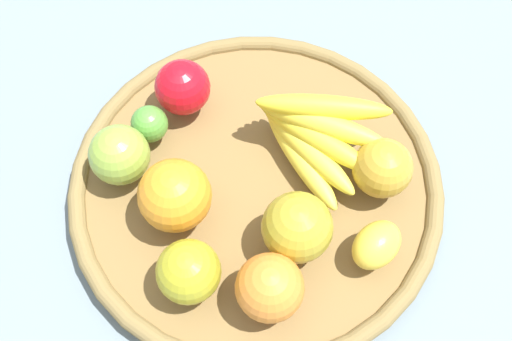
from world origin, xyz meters
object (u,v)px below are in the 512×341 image
object	(u,v)px
apple_3	(382,168)
apple_4	(183,87)
orange_1	(175,196)
apple_0	(189,272)
lime_0	(149,124)
orange_0	(270,288)
lemon_0	(376,245)
banana_bunch	(313,135)
apple_1	(297,227)
apple_2	(119,155)

from	to	relation	value
apple_3	apple_4	distance (m)	0.25
orange_1	apple_0	distance (m)	0.08
lime_0	orange_0	size ratio (longest dim) A/B	0.63
lemon_0	apple_4	distance (m)	0.29
banana_bunch	apple_4	bearing A→B (deg)	105.13
apple_1	orange_1	size ratio (longest dim) A/B	0.95
apple_0	apple_4	bearing A→B (deg)	44.36
apple_0	orange_0	world-z (taller)	orange_0
lime_0	lemon_0	distance (m)	0.29
lime_0	orange_1	bearing A→B (deg)	-119.86
apple_2	orange_0	bearing A→B (deg)	-93.05
lime_0	apple_3	size ratio (longest dim) A/B	0.65
apple_3	apple_0	distance (m)	0.24
apple_1	orange_0	bearing A→B (deg)	-165.16
orange_1	lime_0	distance (m)	0.11
banana_bunch	apple_4	world-z (taller)	banana_bunch
apple_4	orange_0	size ratio (longest dim) A/B	0.95
orange_1	lime_0	size ratio (longest dim) A/B	1.82
apple_3	apple_0	bearing A→B (deg)	159.33
apple_0	apple_4	world-z (taller)	same
apple_4	apple_2	bearing A→B (deg)	-175.30
apple_3	lemon_0	world-z (taller)	apple_3
apple_3	orange_0	bearing A→B (deg)	176.77
lemon_0	apple_2	world-z (taller)	apple_2
apple_1	apple_0	size ratio (longest dim) A/B	1.13
apple_0	lemon_0	bearing A→B (deg)	-40.87
lemon_0	apple_2	xyz separation A→B (m)	(-0.10, 0.28, 0.01)
banana_bunch	apple_4	xyz separation A→B (m)	(-0.04, 0.16, -0.00)
apple_2	orange_0	size ratio (longest dim) A/B	0.98
apple_2	orange_0	world-z (taller)	orange_0
banana_bunch	lemon_0	xyz separation A→B (m)	(-0.06, -0.13, -0.02)
lime_0	apple_0	bearing A→B (deg)	-123.34
orange_1	lime_0	bearing A→B (deg)	60.14
apple_3	apple_4	bearing A→B (deg)	103.74
apple_1	banana_bunch	xyz separation A→B (m)	(0.10, 0.06, 0.00)
apple_1	apple_2	distance (m)	0.22
apple_1	orange_0	xyz separation A→B (m)	(-0.07, -0.02, -0.00)
apple_3	banana_bunch	bearing A→B (deg)	100.99
apple_1	banana_bunch	bearing A→B (deg)	28.57
apple_3	apple_4	xyz separation A→B (m)	(-0.06, 0.25, -0.00)
lime_0	apple_3	xyz separation A→B (m)	(0.12, -0.25, 0.01)
lemon_0	apple_4	size ratio (longest dim) A/B	0.91
apple_2	apple_4	size ratio (longest dim) A/B	1.03
lemon_0	orange_0	bearing A→B (deg)	153.43
apple_3	apple_2	xyz separation A→B (m)	(-0.17, 0.24, 0.00)
lime_0	apple_1	bearing A→B (deg)	-89.86
banana_bunch	apple_2	bearing A→B (deg)	135.89
banana_bunch	lemon_0	distance (m)	0.14
apple_4	orange_0	distance (m)	0.27
orange_1	lemon_0	bearing A→B (deg)	-63.44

